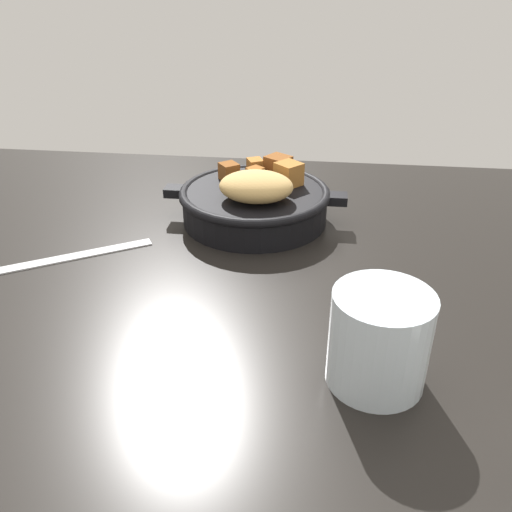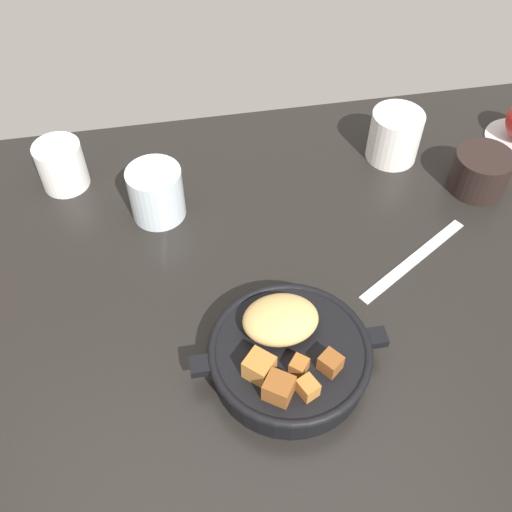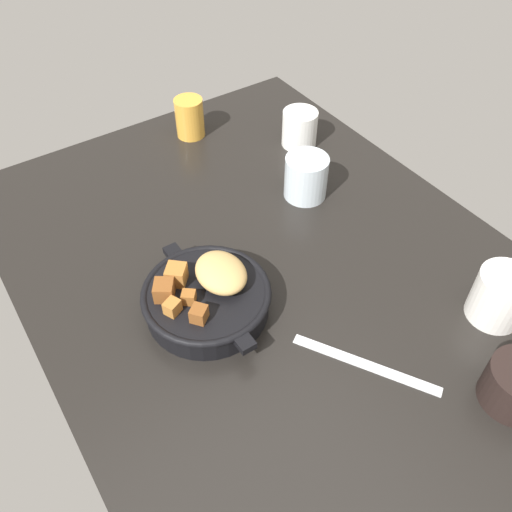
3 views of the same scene
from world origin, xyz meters
TOP-DOWN VIEW (x-y plane):
  - ground_plane at (0.00, 0.00)cm, footprint 114.81×77.68cm
  - cast_iron_skillet at (-2.77, -13.49)cm, footprint 24.22×19.98cm
  - butter_knife at (18.84, -0.08)cm, footprint 19.54×12.78cm
  - white_creamer_pitcher at (-30.73, 25.51)cm, footprint 7.35×7.35cm
  - juice_glass_amber at (-46.73, 8.03)cm, footprint 6.13×6.13cm
  - ceramic_mug_white at (22.92, 22.60)cm, footprint 8.39×8.39cm
  - water_glass_short at (-16.50, 16.17)cm, footprint 8.17×8.17cm

SIDE VIEW (x-z plane):
  - ground_plane at x=0.00cm, z-range -2.40..0.00cm
  - butter_knife at x=18.84cm, z-range 0.00..0.36cm
  - cast_iron_skillet at x=-2.77cm, z-range -0.92..7.04cm
  - white_creamer_pitcher at x=-30.73cm, z-range 0.00..7.66cm
  - water_glass_short at x=-16.50cm, z-range 0.00..8.36cm
  - juice_glass_amber at x=-46.73cm, z-range 0.00..8.48cm
  - ceramic_mug_white at x=22.92cm, z-range 0.00..8.49cm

